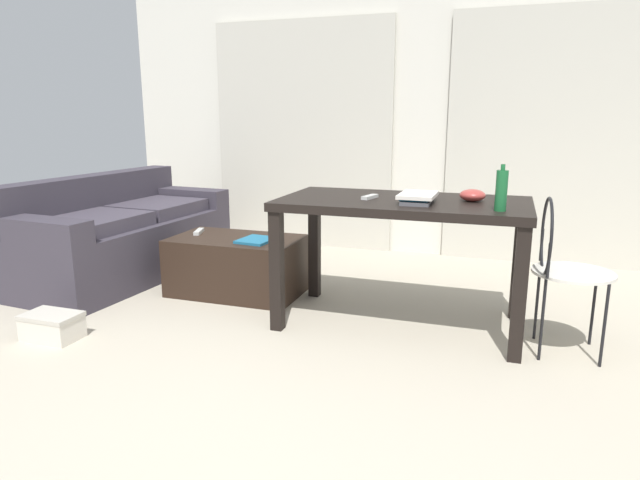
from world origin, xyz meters
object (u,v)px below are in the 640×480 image
object	(u,v)px
bottle_near	(501,190)
bowl	(473,195)
magazine	(256,240)
shoebox	(52,326)
tv_remote_primary	(199,232)
wire_chair	(560,258)
tv_remote_on_table	(370,197)
couch	(121,236)
coffee_table	(237,265)
book_stack	(417,198)
craft_table	(403,217)

from	to	relation	value
bottle_near	bowl	size ratio (longest dim) A/B	1.64
magazine	shoebox	distance (m)	1.35
tv_remote_primary	wire_chair	bearing A→B (deg)	-26.21
wire_chair	magazine	size ratio (longest dim) A/B	3.37
shoebox	tv_remote_primary	bearing A→B (deg)	75.90
tv_remote_primary	bottle_near	bearing A→B (deg)	-30.00
tv_remote_on_table	tv_remote_primary	xyz separation A→B (m)	(-1.34, 0.29, -0.36)
tv_remote_on_table	couch	bearing A→B (deg)	-175.70
couch	wire_chair	world-z (taller)	wire_chair
couch	magazine	size ratio (longest dim) A/B	7.41
tv_remote_on_table	shoebox	xyz separation A→B (m)	(-1.63, -0.86, -0.70)
bottle_near	shoebox	xyz separation A→B (m)	(-2.37, -0.66, -0.80)
tv_remote_on_table	coffee_table	bearing A→B (deg)	-179.14
bowl	book_stack	world-z (taller)	bowl
magazine	tv_remote_on_table	bearing A→B (deg)	-6.12
tv_remote_primary	shoebox	world-z (taller)	tv_remote_primary
couch	bowl	size ratio (longest dim) A/B	12.57
couch	craft_table	distance (m)	2.34
craft_table	book_stack	xyz separation A→B (m)	(0.10, -0.09, 0.13)
bowl	shoebox	size ratio (longest dim) A/B	0.47
coffee_table	craft_table	distance (m)	1.31
wire_chair	tv_remote_on_table	world-z (taller)	wire_chair
couch	tv_remote_on_table	xyz separation A→B (m)	(2.09, -0.36, 0.46)
tv_remote_on_table	craft_table	bearing A→B (deg)	21.34
wire_chair	tv_remote_primary	xyz separation A→B (m)	(-2.40, 0.39, -0.10)
magazine	tv_remote_primary	bearing A→B (deg)	174.12
magazine	wire_chair	bearing A→B (deg)	-2.65
coffee_table	bowl	xyz separation A→B (m)	(1.60, -0.15, 0.60)
coffee_table	bottle_near	size ratio (longest dim) A/B	3.77
bottle_near	tv_remote_primary	distance (m)	2.19
tv_remote_on_table	tv_remote_primary	bearing A→B (deg)	-178.01
couch	coffee_table	bearing A→B (deg)	-6.40
couch	tv_remote_on_table	distance (m)	2.17
craft_table	bowl	size ratio (longest dim) A/B	9.82
bottle_near	tv_remote_on_table	size ratio (longest dim) A/B	1.66
craft_table	tv_remote_on_table	world-z (taller)	tv_remote_on_table
wire_chair	tv_remote_on_table	xyz separation A→B (m)	(-1.05, 0.11, 0.26)
craft_table	wire_chair	distance (m)	0.88
coffee_table	wire_chair	world-z (taller)	wire_chair
book_stack	tv_remote_primary	distance (m)	1.71
shoebox	couch	bearing A→B (deg)	110.97
coffee_table	wire_chair	bearing A→B (deg)	-9.45
bowl	tv_remote_primary	size ratio (longest dim) A/B	0.87
wire_chair	bottle_near	size ratio (longest dim) A/B	3.49
couch	craft_table	xyz separation A→B (m)	(2.29, -0.33, 0.35)
craft_table	wire_chair	xyz separation A→B (m)	(0.86, -0.13, -0.15)
book_stack	craft_table	bearing A→B (deg)	136.27
tv_remote_on_table	wire_chair	bearing A→B (deg)	8.15
tv_remote_on_table	tv_remote_primary	distance (m)	1.42
coffee_table	shoebox	distance (m)	1.26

